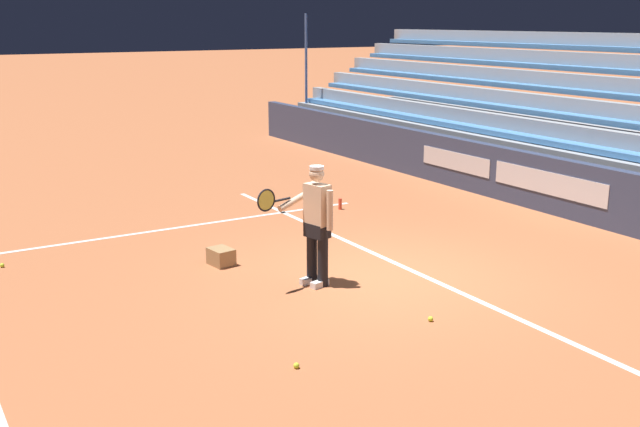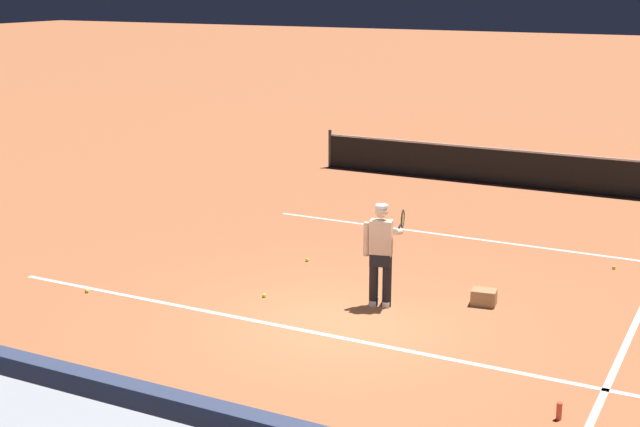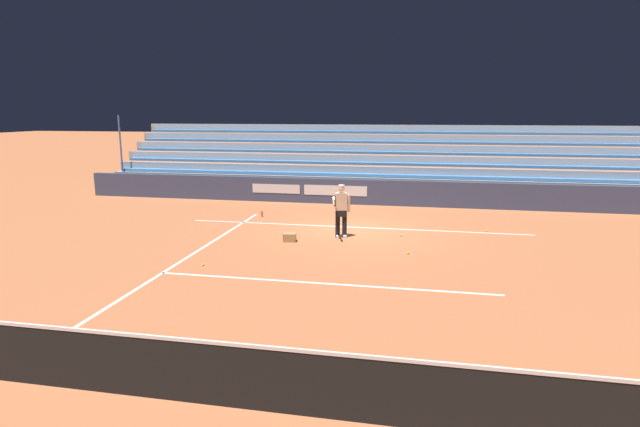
{
  "view_description": "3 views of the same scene",
  "coord_description": "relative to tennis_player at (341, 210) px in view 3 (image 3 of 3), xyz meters",
  "views": [
    {
      "loc": [
        -8.42,
        6.16,
        3.65
      ],
      "look_at": [
        0.74,
        0.67,
        0.88
      ],
      "focal_mm": 42.0,
      "sensor_mm": 36.0,
      "label": 1
    },
    {
      "loc": [
        5.64,
        -11.7,
        5.19
      ],
      "look_at": [
        -0.77,
        0.83,
        1.49
      ],
      "focal_mm": 50.0,
      "sensor_mm": 36.0,
      "label": 2
    },
    {
      "loc": [
        -2.1,
        16.53,
        3.97
      ],
      "look_at": [
        0.86,
        1.4,
        0.84
      ],
      "focal_mm": 28.0,
      "sensor_mm": 36.0,
      "label": 3
    }
  ],
  "objects": [
    {
      "name": "tennis_net",
      "position": [
        -0.24,
        9.66,
        -0.4
      ],
      "size": [
        11.09,
        0.09,
        1.07
      ],
      "color": "#33383D",
      "rests_on": "ground"
    },
    {
      "name": "tennis_ball_stray_back",
      "position": [
        -2.18,
        1.53,
        -0.86
      ],
      "size": [
        0.07,
        0.07,
        0.07
      ],
      "primitive_type": "sphere",
      "color": "#CCE533",
      "rests_on": "ground"
    },
    {
      "name": "ground_plane",
      "position": [
        -0.24,
        -1.04,
        -0.89
      ],
      "size": [
        160.0,
        160.0,
        0.0
      ],
      "primitive_type": "plane",
      "color": "#B7663D"
    },
    {
      "name": "tennis_player",
      "position": [
        0.0,
        0.0,
        0.0
      ],
      "size": [
        0.59,
        1.06,
        1.71
      ],
      "color": "black",
      "rests_on": "ground"
    },
    {
      "name": "back_wall_sponsor_board",
      "position": [
        -0.23,
        -6.02,
        -0.34
      ],
      "size": [
        26.48,
        0.25,
        1.1
      ],
      "color": "#384260",
      "rests_on": "ground"
    },
    {
      "name": "tennis_ball_on_baseline",
      "position": [
        -4.73,
        -1.74,
        -0.86
      ],
      "size": [
        0.07,
        0.07,
        0.07
      ],
      "primitive_type": "sphere",
      "color": "#CCE533",
      "rests_on": "ground"
    },
    {
      "name": "ball_box_cardboard",
      "position": [
        1.51,
        0.8,
        -0.76
      ],
      "size": [
        0.44,
        0.36,
        0.26
      ],
      "primitive_type": "cube",
      "rotation": [
        0.0,
        0.0,
        0.15
      ],
      "color": "#A87F51",
      "rests_on": "ground"
    },
    {
      "name": "court_baseline_white",
      "position": [
        -0.24,
        -1.54,
        -0.89
      ],
      "size": [
        12.0,
        0.1,
        0.01
      ],
      "primitive_type": "cube",
      "color": "white",
      "rests_on": "ground"
    },
    {
      "name": "court_sideline_white",
      "position": [
        3.87,
        2.96,
        -0.89
      ],
      "size": [
        0.1,
        12.0,
        0.01
      ],
      "primitive_type": "cube",
      "color": "white",
      "rests_on": "ground"
    },
    {
      "name": "tennis_ball_midcourt",
      "position": [
        3.1,
        3.72,
        -0.86
      ],
      "size": [
        0.07,
        0.07,
        0.07
      ],
      "primitive_type": "sphere",
      "color": "#CCE533",
      "rests_on": "ground"
    },
    {
      "name": "water_bottle",
      "position": [
        3.5,
        -2.63,
        -0.78
      ],
      "size": [
        0.07,
        0.07,
        0.22
      ],
      "primitive_type": "cylinder",
      "color": "#EA4C33",
      "rests_on": "ground"
    },
    {
      "name": "court_service_line_white",
      "position": [
        -0.24,
        4.46,
        -0.89
      ],
      "size": [
        8.22,
        0.1,
        0.01
      ],
      "primitive_type": "cube",
      "color": "white",
      "rests_on": "ground"
    },
    {
      "name": "bleacher_stand",
      "position": [
        -0.24,
        -8.65,
        -0.1
      ],
      "size": [
        25.16,
        4.0,
        3.85
      ],
      "color": "#9EA3A8",
      "rests_on": "ground"
    },
    {
      "name": "tennis_ball_far_right",
      "position": [
        -1.9,
        -0.54,
        -0.86
      ],
      "size": [
        0.07,
        0.07,
        0.07
      ],
      "primitive_type": "sphere",
      "color": "#CCE533",
      "rests_on": "ground"
    }
  ]
}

